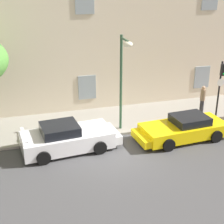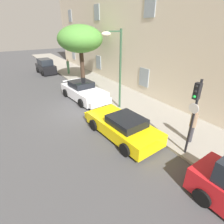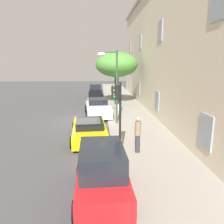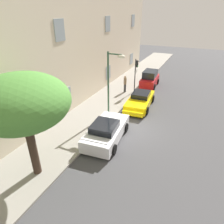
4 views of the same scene
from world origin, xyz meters
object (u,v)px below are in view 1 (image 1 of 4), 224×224
sportscar_red_lead (70,138)px  street_lamp (124,67)px  pedestrian_strolling (202,100)px  traffic_light (221,81)px  sportscar_yellow_flank (181,129)px

sportscar_red_lead → street_lamp: size_ratio=0.96×
street_lamp → pedestrian_strolling: street_lamp is taller
traffic_light → street_lamp: size_ratio=0.67×
traffic_light → pedestrian_strolling: traffic_light is taller
sportscar_yellow_flank → pedestrian_strolling: (2.63, 2.47, 0.51)m
traffic_light → pedestrian_strolling: (-0.45, 0.99, -1.44)m
sportscar_yellow_flank → traffic_light: traffic_light is taller
pedestrian_strolling → street_lamp: bearing=-168.8°
sportscar_yellow_flank → traffic_light: bearing=25.8°
sportscar_red_lead → sportscar_yellow_flank: (5.77, -0.50, -0.05)m
sportscar_red_lead → traffic_light: (8.85, 0.98, 1.91)m
pedestrian_strolling → sportscar_red_lead: bearing=-166.8°
sportscar_red_lead → traffic_light: traffic_light is taller
sportscar_red_lead → traffic_light: size_ratio=1.43×
street_lamp → pedestrian_strolling: (5.37, 1.06, -2.68)m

